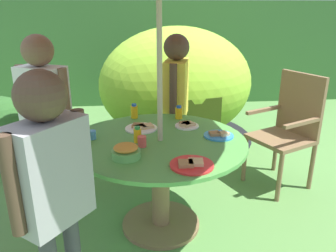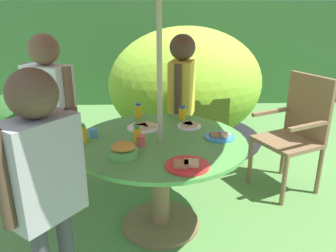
{
  "view_description": "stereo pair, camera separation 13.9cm",
  "coord_description": "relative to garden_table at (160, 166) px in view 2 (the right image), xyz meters",
  "views": [
    {
      "loc": [
        -0.16,
        -2.15,
        1.58
      ],
      "look_at": [
        0.06,
        0.01,
        0.8
      ],
      "focal_mm": 35.8,
      "sensor_mm": 36.0,
      "label": 1
    },
    {
      "loc": [
        -0.02,
        -2.16,
        1.58
      ],
      "look_at": [
        0.06,
        0.01,
        0.8
      ],
      "focal_mm": 35.8,
      "sensor_mm": 36.0,
      "label": 2
    }
  ],
  "objects": [
    {
      "name": "snack_bowl",
      "position": [
        -0.23,
        -0.26,
        0.24
      ],
      "size": [
        0.18,
        0.18,
        0.09
      ],
      "color": "#66B259",
      "rests_on": "garden_table"
    },
    {
      "name": "plate_mid_left",
      "position": [
        0.42,
        0.03,
        0.21
      ],
      "size": [
        0.21,
        0.21,
        0.03
      ],
      "color": "#338CD8",
      "rests_on": "garden_table"
    },
    {
      "name": "ground_plane",
      "position": [
        0.0,
        0.0,
        -0.51
      ],
      "size": [
        10.0,
        10.0,
        0.02
      ],
      "primitive_type": "cube",
      "color": "#548442"
    },
    {
      "name": "plate_center_front",
      "position": [
        0.15,
        -0.42,
        0.21
      ],
      "size": [
        0.26,
        0.26,
        0.03
      ],
      "color": "red",
      "rests_on": "garden_table"
    },
    {
      "name": "hedge_backdrop",
      "position": [
        0.0,
        3.67,
        0.33
      ],
      "size": [
        9.0,
        0.7,
        1.66
      ],
      "primitive_type": "cube",
      "color": "#33602D",
      "rests_on": "ground_plane"
    },
    {
      "name": "juice_bottle_near_left",
      "position": [
        -0.53,
        -0.02,
        0.26
      ],
      "size": [
        0.06,
        0.06,
        0.13
      ],
      "color": "yellow",
      "rests_on": "garden_table"
    },
    {
      "name": "child_in_yellow_shirt",
      "position": [
        0.21,
        0.82,
        0.36
      ],
      "size": [
        0.28,
        0.45,
        1.35
      ],
      "rotation": [
        0.0,
        0.0,
        -1.82
      ],
      "color": "navy",
      "rests_on": "ground_plane"
    },
    {
      "name": "cup_near",
      "position": [
        -0.47,
        0.07,
        0.23
      ],
      "size": [
        0.06,
        0.06,
        0.06
      ],
      "primitive_type": "cylinder",
      "color": "#4C99D8",
      "rests_on": "garden_table"
    },
    {
      "name": "plate_center_back",
      "position": [
        0.22,
        0.25,
        0.21
      ],
      "size": [
        0.18,
        0.18,
        0.03
      ],
      "color": "white",
      "rests_on": "garden_table"
    },
    {
      "name": "plate_front_edge",
      "position": [
        -0.12,
        0.23,
        0.21
      ],
      "size": [
        0.24,
        0.24,
        0.03
      ],
      "color": "white",
      "rests_on": "garden_table"
    },
    {
      "name": "child_in_white_shirt",
      "position": [
        -0.87,
        0.44,
        0.39
      ],
      "size": [
        0.43,
        0.34,
        1.39
      ],
      "rotation": [
        0.0,
        0.0,
        -0.47
      ],
      "color": "#3F3F47",
      "rests_on": "ground_plane"
    },
    {
      "name": "wooden_chair",
      "position": [
        1.2,
        0.55,
        0.07
      ],
      "size": [
        0.6,
        0.61,
        1.03
      ],
      "rotation": [
        0.0,
        0.0,
        -1.14
      ],
      "color": "brown",
      "rests_on": "ground_plane"
    },
    {
      "name": "child_in_grey_shirt",
      "position": [
        -0.56,
        -0.73,
        0.35
      ],
      "size": [
        0.36,
        0.39,
        1.34
      ],
      "rotation": [
        0.0,
        0.0,
        0.91
      ],
      "color": "#3F3F47",
      "rests_on": "ground_plane"
    },
    {
      "name": "juice_bottle_near_right",
      "position": [
        -0.18,
        0.51,
        0.25
      ],
      "size": [
        0.06,
        0.06,
        0.12
      ],
      "color": "yellow",
      "rests_on": "garden_table"
    },
    {
      "name": "cup_far",
      "position": [
        -0.13,
        -0.1,
        0.23
      ],
      "size": [
        0.06,
        0.06,
        0.07
      ],
      "primitive_type": "cylinder",
      "color": "#E04C47",
      "rests_on": "garden_table"
    },
    {
      "name": "juice_bottle_far_right",
      "position": [
        0.19,
        0.46,
        0.25
      ],
      "size": [
        0.06,
        0.06,
        0.11
      ],
      "color": "yellow",
      "rests_on": "garden_table"
    },
    {
      "name": "garden_table",
      "position": [
        0.0,
        0.0,
        0.0
      ],
      "size": [
        1.21,
        1.21,
        0.7
      ],
      "color": "brown",
      "rests_on": "ground_plane"
    },
    {
      "name": "juice_bottle_far_left",
      "position": [
        -0.16,
        -0.02,
        0.25
      ],
      "size": [
        0.05,
        0.05,
        0.11
      ],
      "color": "yellow",
      "rests_on": "garden_table"
    },
    {
      "name": "dome_tent",
      "position": [
        0.34,
        1.84,
        0.17
      ],
      "size": [
        2.23,
        2.23,
        1.36
      ],
      "rotation": [
        0.0,
        0.0,
        0.19
      ],
      "color": "#8CC633",
      "rests_on": "ground_plane"
    },
    {
      "name": "potted_plant",
      "position": [
        -1.48,
        1.09,
        -0.06
      ],
      "size": [
        0.59,
        0.59,
        0.76
      ],
      "color": "#595960",
      "rests_on": "ground_plane"
    }
  ]
}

